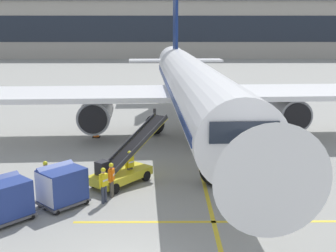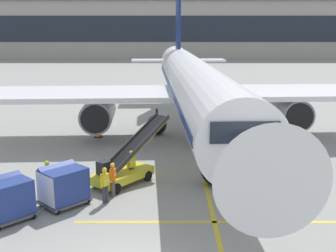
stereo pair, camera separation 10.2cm
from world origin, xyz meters
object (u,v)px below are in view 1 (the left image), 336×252
at_px(belt_loader, 123,167).
at_px(safety_cone_engine_keepout, 96,133).
at_px(baggage_cart_lead, 62,185).
at_px(baggage_cart_second, 4,199).
at_px(ground_crew_by_carts, 104,183).
at_px(ground_crew_by_loader, 46,176).
at_px(parked_airplane, 192,87).
at_px(ground_crew_wingwalker, 111,178).
at_px(ground_crew_marshaller, 130,164).

bearing_deg(belt_loader, safety_cone_engine_keepout, 106.90).
bearing_deg(baggage_cart_lead, baggage_cart_second, -142.07).
relative_size(belt_loader, baggage_cart_second, 1.89).
height_order(ground_crew_by_carts, safety_cone_engine_keepout, ground_crew_by_carts).
relative_size(baggage_cart_second, ground_crew_by_carts, 1.46).
xyz_separation_m(baggage_cart_second, ground_crew_by_loader, (1.01, 2.89, -0.00)).
bearing_deg(parked_airplane, safety_cone_engine_keepout, -178.76).
bearing_deg(ground_crew_wingwalker, ground_crew_by_carts, -111.49).
bearing_deg(parked_airplane, belt_loader, -113.45).
relative_size(ground_crew_by_carts, safety_cone_engine_keepout, 2.72).
distance_m(baggage_cart_lead, ground_crew_marshaller, 4.20).
bearing_deg(ground_crew_by_loader, belt_loader, 24.62).
bearing_deg(ground_crew_by_carts, ground_crew_marshaller, 69.82).
distance_m(baggage_cart_lead, ground_crew_by_carts, 1.93).
bearing_deg(ground_crew_by_loader, baggage_cart_lead, -50.40).
xyz_separation_m(ground_crew_by_loader, safety_cone_engine_keepout, (0.71, 11.29, -0.69)).
bearing_deg(ground_crew_wingwalker, baggage_cart_second, -148.72).
distance_m(ground_crew_wingwalker, safety_cone_engine_keepout, 11.89).
bearing_deg(ground_crew_marshaller, parked_airplane, 68.12).
xyz_separation_m(ground_crew_by_loader, ground_crew_marshaller, (3.98, 1.74, 0.00)).
bearing_deg(ground_crew_wingwalker, ground_crew_by_loader, 174.75).
bearing_deg(ground_crew_marshaller, ground_crew_wingwalker, -109.70).
xyz_separation_m(baggage_cart_lead, ground_crew_marshaller, (2.92, 3.01, -0.00)).
bearing_deg(ground_crew_marshaller, baggage_cart_second, -137.17).
bearing_deg(ground_crew_marshaller, safety_cone_engine_keepout, 108.87).
bearing_deg(belt_loader, ground_crew_wingwalker, -101.13).
distance_m(ground_crew_by_carts, safety_cone_engine_keepout, 12.54).
height_order(parked_airplane, baggage_cart_second, parked_airplane).
bearing_deg(ground_crew_wingwalker, ground_crew_marshaller, 70.30).
relative_size(ground_crew_wingwalker, safety_cone_engine_keepout, 2.72).
height_order(baggage_cart_second, ground_crew_by_loader, baggage_cart_second).
bearing_deg(ground_crew_by_carts, ground_crew_wingwalker, 68.51).
distance_m(parked_airplane, safety_cone_engine_keepout, 7.95).
relative_size(baggage_cart_lead, ground_crew_marshaller, 1.46).
height_order(belt_loader, ground_crew_by_carts, belt_loader).
distance_m(parked_airplane, belt_loader, 11.03).
bearing_deg(ground_crew_by_loader, ground_crew_wingwalker, -5.25).
bearing_deg(ground_crew_by_loader, baggage_cart_second, -109.25).
bearing_deg(safety_cone_engine_keepout, ground_crew_by_loader, -93.61).
xyz_separation_m(belt_loader, baggage_cart_lead, (-2.58, -2.94, 0.10)).
height_order(baggage_cart_second, ground_crew_by_carts, baggage_cart_second).
distance_m(ground_crew_by_loader, ground_crew_marshaller, 4.34).
xyz_separation_m(baggage_cart_second, ground_crew_by_carts, (3.97, 1.87, -0.00)).
distance_m(belt_loader, baggage_cart_lead, 3.92).
xyz_separation_m(parked_airplane, ground_crew_marshaller, (-3.90, -9.71, -2.74)).
bearing_deg(ground_crew_by_loader, parked_airplane, 55.46).
bearing_deg(baggage_cart_lead, ground_crew_wingwalker, 24.03).
xyz_separation_m(parked_airplane, baggage_cart_lead, (-6.82, -12.73, -2.74)).
height_order(baggage_cart_lead, ground_crew_by_carts, baggage_cart_lead).
bearing_deg(parked_airplane, ground_crew_by_loader, -124.54).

